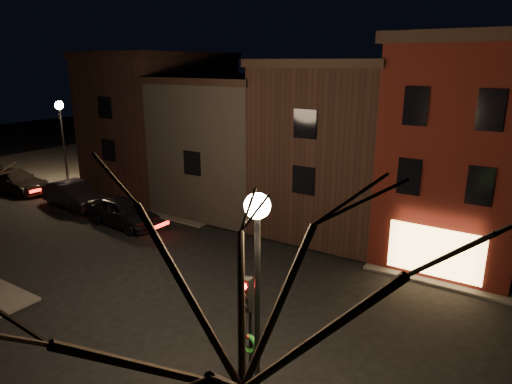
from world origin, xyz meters
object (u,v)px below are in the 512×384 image
(traffic_signal, at_px, (248,324))
(parked_car_c, at_px, (15,181))
(parked_car_a, at_px, (123,212))
(street_lamp_far, at_px, (61,121))
(bare_tree_right, at_px, (241,266))
(parked_car_b, at_px, (73,195))
(street_lamp_near, at_px, (257,252))

(traffic_signal, xyz_separation_m, parked_car_c, (-27.01, 8.94, -1.97))
(parked_car_a, bearing_deg, street_lamp_far, 75.42)
(street_lamp_far, relative_size, parked_car_c, 1.12)
(traffic_signal, height_order, parked_car_c, traffic_signal)
(bare_tree_right, bearing_deg, street_lamp_far, 150.98)
(street_lamp_far, relative_size, parked_car_b, 1.24)
(street_lamp_near, relative_size, parked_car_a, 1.28)
(bare_tree_right, distance_m, parked_car_c, 31.72)
(parked_car_b, xyz_separation_m, parked_car_c, (-6.83, -0.07, -0.02))
(street_lamp_near, relative_size, parked_car_c, 1.12)
(parked_car_b, bearing_deg, parked_car_a, -90.40)
(parked_car_a, height_order, parked_car_c, parked_car_a)
(parked_car_b, distance_m, parked_car_c, 6.83)
(parked_car_a, xyz_separation_m, parked_car_b, (-5.54, 0.59, -0.00))
(street_lamp_far, relative_size, parked_car_a, 1.28)
(street_lamp_far, bearing_deg, bare_tree_right, -29.02)
(traffic_signal, distance_m, parked_car_c, 28.52)
(parked_car_c, bearing_deg, bare_tree_right, -119.42)
(street_lamp_near, bearing_deg, parked_car_b, 155.44)
(street_lamp_far, height_order, parked_car_a, street_lamp_far)
(street_lamp_near, xyz_separation_m, bare_tree_right, (1.30, -2.50, 0.97))
(street_lamp_near, distance_m, parked_car_b, 23.25)
(street_lamp_far, height_order, parked_car_c, street_lamp_far)
(bare_tree_right, height_order, parked_car_b, bare_tree_right)
(parked_car_b, bearing_deg, parked_car_c, 96.22)
(street_lamp_near, distance_m, street_lamp_far, 28.00)
(bare_tree_right, bearing_deg, parked_car_c, 157.58)
(parked_car_b, bearing_deg, street_lamp_far, 64.23)
(traffic_signal, xyz_separation_m, parked_car_b, (-20.18, 9.00, -1.95))
(street_lamp_near, bearing_deg, traffic_signal, 140.63)
(bare_tree_right, relative_size, parked_car_a, 1.68)
(street_lamp_far, relative_size, traffic_signal, 1.60)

